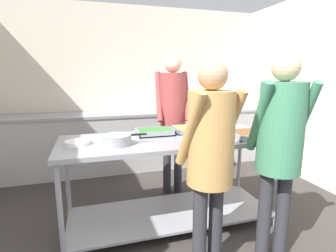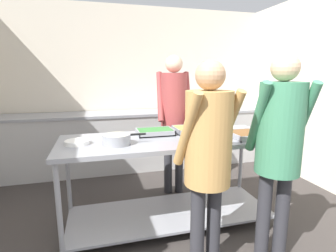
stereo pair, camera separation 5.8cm
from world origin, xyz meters
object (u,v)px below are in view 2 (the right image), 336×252
at_px(serving_tray_greens, 155,132).
at_px(guest_serving_left, 279,138).
at_px(serving_tray_roast, 194,129).
at_px(cook_behind_counter, 174,109).
at_px(plate_stack, 77,142).
at_px(sauce_pan, 117,139).
at_px(guest_serving_right, 208,148).
at_px(water_bottle, 237,101).
at_px(serving_tray_vegetables, 251,135).

height_order(serving_tray_greens, guest_serving_left, guest_serving_left).
xyz_separation_m(serving_tray_greens, serving_tray_roast, (0.44, 0.02, 0.00)).
bearing_deg(guest_serving_left, cook_behind_counter, 106.58).
height_order(plate_stack, serving_tray_roast, serving_tray_roast).
height_order(sauce_pan, guest_serving_left, guest_serving_left).
height_order(sauce_pan, serving_tray_roast, sauce_pan).
relative_size(plate_stack, cook_behind_counter, 0.13).
height_order(serving_tray_roast, guest_serving_left, guest_serving_left).
bearing_deg(serving_tray_roast, guest_serving_right, -104.81).
bearing_deg(serving_tray_roast, water_bottle, 48.57).
height_order(guest_serving_right, cook_behind_counter, cook_behind_counter).
distance_m(sauce_pan, guest_serving_left, 1.35).
bearing_deg(serving_tray_greens, cook_behind_counter, 55.39).
height_order(serving_tray_vegetables, water_bottle, water_bottle).
height_order(serving_tray_greens, guest_serving_right, guest_serving_right).
bearing_deg(plate_stack, guest_serving_left, -25.16).
height_order(plate_stack, cook_behind_counter, cook_behind_counter).
height_order(sauce_pan, serving_tray_vegetables, sauce_pan).
xyz_separation_m(serving_tray_greens, serving_tray_vegetables, (0.89, -0.37, 0.00)).
bearing_deg(serving_tray_vegetables, serving_tray_roast, 139.61).
distance_m(serving_tray_roast, water_bottle, 2.23).
bearing_deg(sauce_pan, serving_tray_vegetables, -2.95).
xyz_separation_m(guest_serving_left, guest_serving_right, (-0.59, 0.01, -0.04)).
relative_size(sauce_pan, guest_serving_right, 0.24).
xyz_separation_m(plate_stack, guest_serving_right, (0.95, -0.72, 0.07)).
relative_size(serving_tray_roast, guest_serving_left, 0.25).
distance_m(plate_stack, serving_tray_roast, 1.21).
height_order(plate_stack, sauce_pan, sauce_pan).
distance_m(sauce_pan, water_bottle, 3.06).
xyz_separation_m(serving_tray_greens, guest_serving_right, (0.19, -0.92, 0.07)).
bearing_deg(water_bottle, sauce_pan, -139.44).
distance_m(guest_serving_left, cook_behind_counter, 1.50).
relative_size(sauce_pan, cook_behind_counter, 0.22).
bearing_deg(cook_behind_counter, serving_tray_roast, -80.91).
xyz_separation_m(guest_serving_left, water_bottle, (1.13, 2.61, 0.00)).
bearing_deg(serving_tray_roast, serving_tray_greens, -178.01).
relative_size(serving_tray_vegetables, water_bottle, 1.56).
distance_m(sauce_pan, serving_tray_greens, 0.52).
xyz_separation_m(serving_tray_roast, water_bottle, (1.48, 1.67, 0.11)).
bearing_deg(water_bottle, serving_tray_roast, -131.43).
relative_size(serving_tray_greens, serving_tray_roast, 0.89).
bearing_deg(sauce_pan, guest_serving_left, -27.28).
height_order(plate_stack, guest_serving_right, guest_serving_right).
xyz_separation_m(plate_stack, serving_tray_vegetables, (1.65, -0.17, 0.01)).
bearing_deg(cook_behind_counter, guest_serving_right, -96.63).
height_order(serving_tray_roast, guest_serving_right, guest_serving_right).
distance_m(serving_tray_roast, guest_serving_left, 1.01).
xyz_separation_m(sauce_pan, cook_behind_counter, (0.77, 0.82, 0.13)).
xyz_separation_m(plate_stack, serving_tray_roast, (1.19, 0.21, 0.01)).
relative_size(plate_stack, serving_tray_roast, 0.52).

